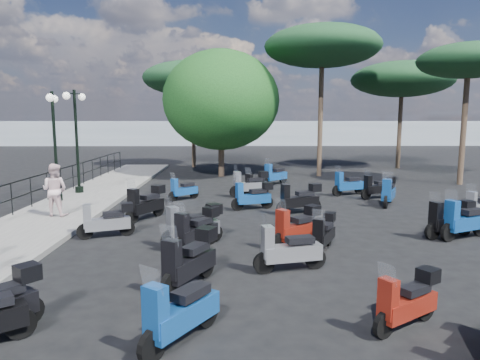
{
  "coord_description": "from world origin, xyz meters",
  "views": [
    {
      "loc": [
        -0.33,
        -12.03,
        3.37
      ],
      "look_at": [
        -0.14,
        3.01,
        1.2
      ],
      "focal_mm": 32.0,
      "sensor_mm": 36.0,
      "label": 1
    }
  ],
  "objects_px": {
    "scooter_13": "(297,228)",
    "scooter_16": "(275,175)",
    "scooter_9": "(253,196)",
    "scooter_19": "(450,220)",
    "scooter_3": "(107,221)",
    "scooter_4": "(146,204)",
    "scooter_22": "(348,185)",
    "pine_3": "(469,61)",
    "lamp_post_1": "(55,139)",
    "scooter_20": "(324,234)",
    "scooter_2": "(190,261)",
    "scooter_12": "(288,251)",
    "pedestrian_far": "(55,190)",
    "scooter_14": "(299,199)",
    "scooter_28": "(377,188)",
    "scooter_6": "(180,314)",
    "scooter_8": "(193,226)",
    "lamp_post_2": "(76,135)",
    "scooter_15": "(250,184)",
    "pine_0": "(322,47)",
    "scooter_10": "(256,184)",
    "pine_2": "(193,79)",
    "scooter_18": "(407,302)",
    "scooter_7": "(197,230)",
    "broadleaf_tree": "(221,100)"
  },
  "relations": [
    {
      "from": "scooter_13",
      "to": "scooter_16",
      "type": "height_order",
      "value": "scooter_16"
    },
    {
      "from": "scooter_9",
      "to": "scooter_19",
      "type": "distance_m",
      "value": 6.67
    },
    {
      "from": "scooter_3",
      "to": "scooter_4",
      "type": "bearing_deg",
      "value": -37.29
    },
    {
      "from": "scooter_22",
      "to": "pine_3",
      "type": "bearing_deg",
      "value": -89.15
    },
    {
      "from": "lamp_post_1",
      "to": "scooter_20",
      "type": "xyz_separation_m",
      "value": [
        9.28,
        -6.13,
        -2.13
      ]
    },
    {
      "from": "scooter_2",
      "to": "scooter_9",
      "type": "xyz_separation_m",
      "value": [
        1.58,
        7.39,
        -0.04
      ]
    },
    {
      "from": "scooter_2",
      "to": "scooter_12",
      "type": "bearing_deg",
      "value": -129.47
    },
    {
      "from": "pedestrian_far",
      "to": "scooter_14",
      "type": "height_order",
      "value": "pedestrian_far"
    },
    {
      "from": "scooter_14",
      "to": "scooter_28",
      "type": "relative_size",
      "value": 1.08
    },
    {
      "from": "scooter_19",
      "to": "pine_3",
      "type": "distance_m",
      "value": 12.61
    },
    {
      "from": "scooter_6",
      "to": "scooter_8",
      "type": "relative_size",
      "value": 0.94
    },
    {
      "from": "lamp_post_2",
      "to": "scooter_15",
      "type": "height_order",
      "value": "lamp_post_2"
    },
    {
      "from": "scooter_3",
      "to": "scooter_6",
      "type": "relative_size",
      "value": 1.02
    },
    {
      "from": "pine_3",
      "to": "scooter_13",
      "type": "bearing_deg",
      "value": -133.04
    },
    {
      "from": "scooter_2",
      "to": "pine_0",
      "type": "relative_size",
      "value": 0.19
    },
    {
      "from": "scooter_10",
      "to": "pine_2",
      "type": "xyz_separation_m",
      "value": [
        -3.82,
        11.09,
        5.58
      ]
    },
    {
      "from": "pedestrian_far",
      "to": "pine_3",
      "type": "bearing_deg",
      "value": -147.86
    },
    {
      "from": "scooter_19",
      "to": "scooter_4",
      "type": "bearing_deg",
      "value": 54.62
    },
    {
      "from": "lamp_post_2",
      "to": "scooter_14",
      "type": "distance_m",
      "value": 10.09
    },
    {
      "from": "scooter_8",
      "to": "scooter_2",
      "type": "bearing_deg",
      "value": 153.81
    },
    {
      "from": "scooter_8",
      "to": "lamp_post_2",
      "type": "bearing_deg",
      "value": 7.14
    },
    {
      "from": "lamp_post_1",
      "to": "pedestrian_far",
      "type": "bearing_deg",
      "value": -83.3
    },
    {
      "from": "pedestrian_far",
      "to": "pine_2",
      "type": "xyz_separation_m",
      "value": [
        3.12,
        15.79,
        5.03
      ]
    },
    {
      "from": "pedestrian_far",
      "to": "scooter_3",
      "type": "bearing_deg",
      "value": 146.06
    },
    {
      "from": "lamp_post_2",
      "to": "scooter_9",
      "type": "relative_size",
      "value": 2.77
    },
    {
      "from": "pedestrian_far",
      "to": "scooter_14",
      "type": "relative_size",
      "value": 1.04
    },
    {
      "from": "pine_2",
      "to": "pine_3",
      "type": "distance_m",
      "value": 16.63
    },
    {
      "from": "scooter_16",
      "to": "scooter_18",
      "type": "relative_size",
      "value": 1.06
    },
    {
      "from": "scooter_13",
      "to": "scooter_8",
      "type": "bearing_deg",
      "value": 47.55
    },
    {
      "from": "scooter_8",
      "to": "scooter_19",
      "type": "height_order",
      "value": "scooter_8"
    },
    {
      "from": "scooter_8",
      "to": "pine_0",
      "type": "height_order",
      "value": "pine_0"
    },
    {
      "from": "scooter_3",
      "to": "scooter_22",
      "type": "relative_size",
      "value": 0.96
    },
    {
      "from": "scooter_13",
      "to": "scooter_28",
      "type": "height_order",
      "value": "scooter_13"
    },
    {
      "from": "scooter_16",
      "to": "scooter_19",
      "type": "height_order",
      "value": "scooter_16"
    },
    {
      "from": "pedestrian_far",
      "to": "scooter_18",
      "type": "height_order",
      "value": "pedestrian_far"
    },
    {
      "from": "scooter_8",
      "to": "scooter_13",
      "type": "height_order",
      "value": "scooter_8"
    },
    {
      "from": "scooter_3",
      "to": "scooter_7",
      "type": "height_order",
      "value": "scooter_7"
    },
    {
      "from": "lamp_post_1",
      "to": "scooter_15",
      "type": "distance_m",
      "value": 8.08
    },
    {
      "from": "scooter_12",
      "to": "pine_2",
      "type": "bearing_deg",
      "value": -2.88
    },
    {
      "from": "scooter_6",
      "to": "broadleaf_tree",
      "type": "height_order",
      "value": "broadleaf_tree"
    },
    {
      "from": "scooter_3",
      "to": "scooter_12",
      "type": "relative_size",
      "value": 0.92
    },
    {
      "from": "scooter_7",
      "to": "pine_0",
      "type": "height_order",
      "value": "pine_0"
    },
    {
      "from": "lamp_post_2",
      "to": "scooter_18",
      "type": "height_order",
      "value": "lamp_post_2"
    },
    {
      "from": "pedestrian_far",
      "to": "pine_0",
      "type": "xyz_separation_m",
      "value": [
        10.98,
        10.97,
        6.37
      ]
    },
    {
      "from": "scooter_7",
      "to": "scooter_20",
      "type": "xyz_separation_m",
      "value": [
        3.27,
        -0.12,
        -0.06
      ]
    },
    {
      "from": "scooter_4",
      "to": "scooter_16",
      "type": "distance_m",
      "value": 9.06
    },
    {
      "from": "scooter_4",
      "to": "scooter_19",
      "type": "bearing_deg",
      "value": -163.89
    },
    {
      "from": "scooter_3",
      "to": "scooter_13",
      "type": "distance_m",
      "value": 5.37
    },
    {
      "from": "scooter_3",
      "to": "scooter_15",
      "type": "height_order",
      "value": "scooter_15"
    },
    {
      "from": "scooter_7",
      "to": "scooter_8",
      "type": "relative_size",
      "value": 0.92
    }
  ]
}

